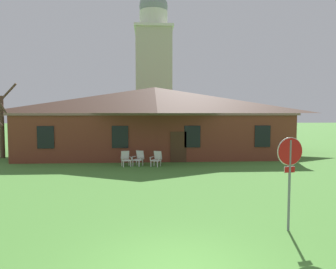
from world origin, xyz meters
name	(u,v)px	position (x,y,z in m)	size (l,w,h in m)	color
brick_building	(155,120)	(0.00, 20.04, 2.80)	(20.40, 10.40, 5.50)	brown
dome_tower	(154,68)	(0.31, 37.86, 9.52)	(5.18, 5.18, 20.70)	#BCB29E
stop_sign	(290,165)	(3.40, 2.23, 1.91)	(0.79, 0.19, 2.68)	slate
lawn_chair_by_porch	(126,158)	(-1.99, 13.64, 0.50)	(0.75, 0.80, 0.96)	silver
lawn_chair_near_door	(139,158)	(-1.18, 13.78, 0.50)	(0.83, 0.86, 0.96)	white
lawn_chair_left_end	(157,158)	(-0.04, 13.48, 0.50)	(0.82, 0.85, 0.96)	silver
bare_tree_beside_building	(1,122)	(-11.51, 18.05, 2.68)	(1.94, 1.98, 5.66)	brown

